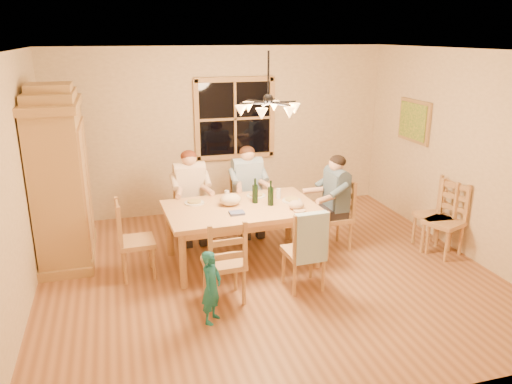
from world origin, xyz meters
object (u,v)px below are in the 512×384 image
object	(u,v)px
dining_table	(241,214)
chandelier	(268,107)
chair_far_right	(248,214)
adult_slate_man	(335,191)
wine_bottle_b	(271,193)
chair_far_left	(191,220)
child	(211,287)
wine_bottle_a	(255,191)
adult_woman	(190,185)
chair_spare_front	(442,233)
chair_end_left	(138,253)
armoire	(61,182)
chair_near_right	(303,263)
chair_near_left	(224,275)
adult_plaid_man	(248,179)
chair_end_right	(333,227)
chair_spare_back	(432,227)

from	to	relation	value
dining_table	chandelier	bearing A→B (deg)	-61.82
chair_far_right	adult_slate_man	distance (m)	1.43
wine_bottle_b	chair_far_left	bearing A→B (deg)	134.00
child	wine_bottle_a	bearing A→B (deg)	5.24
adult_woman	chair_spare_front	xyz separation A→B (m)	(3.20, -1.42, -0.54)
chair_end_left	adult_woman	xyz separation A→B (m)	(0.81, 0.95, 0.54)
chair_spare_front	chair_end_left	bearing A→B (deg)	61.85
chair_far_left	chair_spare_front	distance (m)	3.49
wine_bottle_b	chair_end_left	bearing A→B (deg)	-179.59
chair_far_left	adult_slate_man	world-z (taller)	adult_slate_man
chandelier	adult_woman	size ratio (longest dim) A/B	0.88
armoire	chair_far_left	bearing A→B (deg)	4.58
chair_far_left	chair_near_right	bearing A→B (deg)	117.90
dining_table	chair_near_left	bearing A→B (deg)	-115.26
child	chair_far_left	bearing A→B (deg)	33.16
adult_plaid_man	child	size ratio (longest dim) A/B	1.10
chair_near_right	adult_slate_man	world-z (taller)	adult_slate_man
dining_table	chair_end_right	world-z (taller)	chair_end_right
chandelier	wine_bottle_a	bearing A→B (deg)	91.03
dining_table	wine_bottle_b	size ratio (longest dim) A/B	5.99
chair_end_right	chair_far_right	bearing A→B (deg)	46.64
chair_far_right	chair_end_right	bearing A→B (deg)	136.64
chair_far_left	chair_far_right	xyz separation A→B (m)	(0.85, 0.04, 0.00)
chair_far_right	wine_bottle_a	size ratio (longest dim) A/B	3.00
dining_table	chair_far_left	world-z (taller)	chair_far_left
chair_end_right	child	size ratio (longest dim) A/B	1.25
dining_table	chair_end_left	distance (m)	1.38
chair_near_right	wine_bottle_a	world-z (taller)	wine_bottle_a
dining_table	adult_woman	distance (m)	1.04
chair_far_left	chair_end_right	size ratio (longest dim) A/B	1.00
adult_woman	chair_spare_back	bearing A→B (deg)	156.96
chair_end_left	adult_woman	distance (m)	1.36
chair_far_left	adult_woman	bearing A→B (deg)	60.80
adult_slate_man	wine_bottle_b	xyz separation A→B (m)	(-0.96, -0.11, 0.08)
chair_far_left	wine_bottle_a	world-z (taller)	wine_bottle_a
chair_far_left	chair_spare_front	bearing A→B (deg)	153.47
adult_plaid_man	wine_bottle_b	bearing A→B (deg)	90.20
chair_end_right	chair_spare_back	size ratio (longest dim) A/B	1.00
chair_near_right	chair_end_right	size ratio (longest dim) A/B	1.00
chair_far_left	chair_near_left	xyz separation A→B (m)	(0.08, -1.82, 0.00)
adult_woman	adult_plaid_man	bearing A→B (deg)	-180.00
chair_near_right	chair_end_left	world-z (taller)	same
chair_end_right	adult_plaid_man	size ratio (longest dim) A/B	1.13
chair_far_right	chair_end_right	distance (m)	1.32
chandelier	adult_slate_man	world-z (taller)	chandelier
chair_near_left	chair_spare_front	distance (m)	3.14
chandelier	adult_plaid_man	xyz separation A→B (m)	(0.11, 1.34, -1.24)
chandelier	chair_far_left	size ratio (longest dim) A/B	0.78
chair_spare_back	adult_slate_man	bearing A→B (deg)	77.75
chair_far_left	wine_bottle_b	xyz separation A→B (m)	(0.90, -0.94, 0.62)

